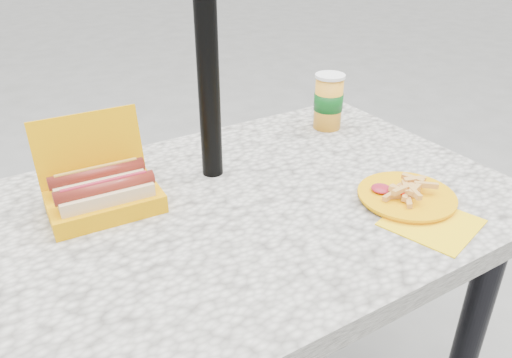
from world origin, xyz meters
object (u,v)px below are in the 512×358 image
hotdog_box (103,191)px  soda_cup (328,101)px  umbrella_pole (206,27)px  fries_plate (408,197)px

hotdog_box → soda_cup: bearing=11.4°
umbrella_pole → hotdog_box: umbrella_pole is taller
hotdog_box → fries_plate: (0.58, -0.32, -0.03)m
hotdog_box → fries_plate: 0.66m
soda_cup → umbrella_pole: bearing=-169.4°
umbrella_pole → hotdog_box: 0.41m
hotdog_box → umbrella_pole: bearing=8.0°
umbrella_pole → soda_cup: (0.42, 0.08, -0.27)m
umbrella_pole → fries_plate: umbrella_pole is taller
umbrella_pole → soda_cup: bearing=10.6°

